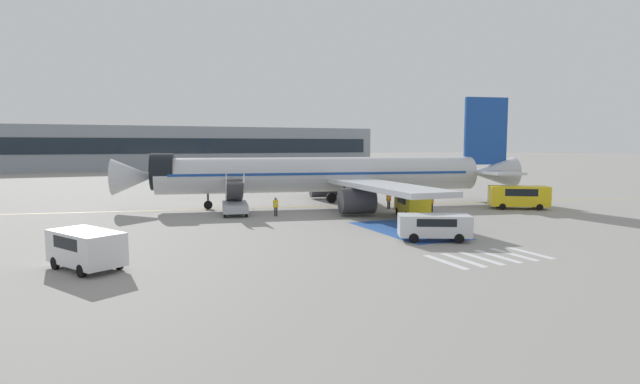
{
  "coord_description": "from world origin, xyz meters",
  "views": [
    {
      "loc": [
        -18.71,
        -47.53,
        6.33
      ],
      "look_at": [
        -0.14,
        -4.16,
        1.85
      ],
      "focal_mm": 28.0,
      "sensor_mm": 36.0,
      "label": 1
    }
  ],
  "objects_px": {
    "terminal_building": "(163,148)",
    "boarding_stairs_forward": "(235,204)",
    "airliner": "(330,175)",
    "service_van_2": "(519,195)",
    "service_van_3": "(86,246)",
    "fuel_tanker": "(316,174)",
    "service_van_0": "(434,225)",
    "ground_crew_0": "(431,202)",
    "ground_crew_1": "(276,206)",
    "service_van_1": "(412,203)",
    "ground_crew_2": "(389,199)"
  },
  "relations": [
    {
      "from": "terminal_building",
      "to": "boarding_stairs_forward",
      "type": "bearing_deg",
      "value": -91.82
    },
    {
      "from": "airliner",
      "to": "terminal_building",
      "type": "xyz_separation_m",
      "value": [
        -7.58,
        88.46,
        2.24
      ]
    },
    {
      "from": "boarding_stairs_forward",
      "to": "terminal_building",
      "type": "xyz_separation_m",
      "value": [
        2.88,
        90.73,
        4.52
      ]
    },
    {
      "from": "service_van_2",
      "to": "service_van_3",
      "type": "bearing_deg",
      "value": 135.43
    },
    {
      "from": "fuel_tanker",
      "to": "service_van_0",
      "type": "xyz_separation_m",
      "value": [
        -9.74,
        -43.66,
        -0.82
      ]
    },
    {
      "from": "boarding_stairs_forward",
      "to": "ground_crew_0",
      "type": "distance_m",
      "value": 18.34
    },
    {
      "from": "boarding_stairs_forward",
      "to": "ground_crew_1",
      "type": "xyz_separation_m",
      "value": [
        3.07,
        -2.51,
        -0.02
      ]
    },
    {
      "from": "ground_crew_0",
      "to": "ground_crew_1",
      "type": "distance_m",
      "value": 14.72
    },
    {
      "from": "terminal_building",
      "to": "airliner",
      "type": "bearing_deg",
      "value": -85.1
    },
    {
      "from": "ground_crew_1",
      "to": "fuel_tanker",
      "type": "bearing_deg",
      "value": -118.19
    },
    {
      "from": "service_van_1",
      "to": "service_van_2",
      "type": "height_order",
      "value": "service_van_2"
    },
    {
      "from": "service_van_0",
      "to": "service_van_3",
      "type": "height_order",
      "value": "service_van_3"
    },
    {
      "from": "service_van_0",
      "to": "service_van_1",
      "type": "relative_size",
      "value": 1.01
    },
    {
      "from": "service_van_3",
      "to": "ground_crew_1",
      "type": "bearing_deg",
      "value": -165.52
    },
    {
      "from": "service_van_0",
      "to": "service_van_3",
      "type": "distance_m",
      "value": 20.87
    },
    {
      "from": "service_van_1",
      "to": "ground_crew_2",
      "type": "bearing_deg",
      "value": 96.91
    },
    {
      "from": "boarding_stairs_forward",
      "to": "service_van_0",
      "type": "bearing_deg",
      "value": -50.7
    },
    {
      "from": "service_van_1",
      "to": "ground_crew_0",
      "type": "relative_size",
      "value": 2.93
    },
    {
      "from": "service_van_3",
      "to": "ground_crew_0",
      "type": "relative_size",
      "value": 2.79
    },
    {
      "from": "service_van_0",
      "to": "ground_crew_0",
      "type": "distance_m",
      "value": 14.44
    },
    {
      "from": "service_van_3",
      "to": "ground_crew_2",
      "type": "bearing_deg",
      "value": 179.48
    },
    {
      "from": "boarding_stairs_forward",
      "to": "ground_crew_2",
      "type": "height_order",
      "value": "boarding_stairs_forward"
    },
    {
      "from": "service_van_0",
      "to": "service_van_1",
      "type": "xyz_separation_m",
      "value": [
        4.93,
        10.03,
        0.11
      ]
    },
    {
      "from": "terminal_building",
      "to": "ground_crew_2",
      "type": "bearing_deg",
      "value": -82.56
    },
    {
      "from": "boarding_stairs_forward",
      "to": "ground_crew_2",
      "type": "relative_size",
      "value": 3.41
    },
    {
      "from": "ground_crew_2",
      "to": "ground_crew_0",
      "type": "bearing_deg",
      "value": 133.63
    },
    {
      "from": "boarding_stairs_forward",
      "to": "ground_crew_2",
      "type": "xyz_separation_m",
      "value": [
        14.99,
        -1.97,
        -0.05
      ]
    },
    {
      "from": "fuel_tanker",
      "to": "service_van_1",
      "type": "xyz_separation_m",
      "value": [
        -4.81,
        -33.63,
        -0.71
      ]
    },
    {
      "from": "service_van_1",
      "to": "service_van_3",
      "type": "xyz_separation_m",
      "value": [
        -25.79,
        -9.42,
        0.03
      ]
    },
    {
      "from": "fuel_tanker",
      "to": "service_van_1",
      "type": "relative_size",
      "value": 2.06
    },
    {
      "from": "service_van_0",
      "to": "ground_crew_1",
      "type": "xyz_separation_m",
      "value": [
        -6.1,
        14.9,
        -0.11
      ]
    },
    {
      "from": "ground_crew_2",
      "to": "terminal_building",
      "type": "xyz_separation_m",
      "value": [
        -12.1,
        92.69,
        4.57
      ]
    },
    {
      "from": "service_van_3",
      "to": "terminal_building",
      "type": "xyz_separation_m",
      "value": [
        14.58,
        107.53,
        4.3
      ]
    },
    {
      "from": "service_van_2",
      "to": "ground_crew_0",
      "type": "height_order",
      "value": "service_van_2"
    },
    {
      "from": "airliner",
      "to": "service_van_1",
      "type": "bearing_deg",
      "value": -147.82
    },
    {
      "from": "service_van_0",
      "to": "service_van_1",
      "type": "bearing_deg",
      "value": -179.77
    },
    {
      "from": "service_van_2",
      "to": "ground_crew_2",
      "type": "distance_m",
      "value": 12.82
    },
    {
      "from": "boarding_stairs_forward",
      "to": "terminal_building",
      "type": "relative_size",
      "value": 0.05
    },
    {
      "from": "airliner",
      "to": "fuel_tanker",
      "type": "relative_size",
      "value": 4.08
    },
    {
      "from": "airliner",
      "to": "service_van_2",
      "type": "xyz_separation_m",
      "value": [
        16.23,
        -9.41,
        -1.89
      ]
    },
    {
      "from": "service_van_1",
      "to": "ground_crew_0",
      "type": "height_order",
      "value": "service_van_1"
    },
    {
      "from": "service_van_1",
      "to": "terminal_building",
      "type": "distance_m",
      "value": 98.84
    },
    {
      "from": "airliner",
      "to": "service_van_3",
      "type": "distance_m",
      "value": 29.31
    },
    {
      "from": "service_van_3",
      "to": "ground_crew_0",
      "type": "height_order",
      "value": "service_van_3"
    },
    {
      "from": "fuel_tanker",
      "to": "ground_crew_2",
      "type": "height_order",
      "value": "fuel_tanker"
    },
    {
      "from": "service_van_0",
      "to": "terminal_building",
      "type": "height_order",
      "value": "terminal_building"
    },
    {
      "from": "ground_crew_2",
      "to": "boarding_stairs_forward",
      "type": "bearing_deg",
      "value": 1.86
    },
    {
      "from": "ground_crew_1",
      "to": "service_van_1",
      "type": "bearing_deg",
      "value": 156.85
    },
    {
      "from": "ground_crew_0",
      "to": "service_van_1",
      "type": "bearing_deg",
      "value": -108.53
    },
    {
      "from": "airliner",
      "to": "boarding_stairs_forward",
      "type": "height_order",
      "value": "airliner"
    }
  ]
}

